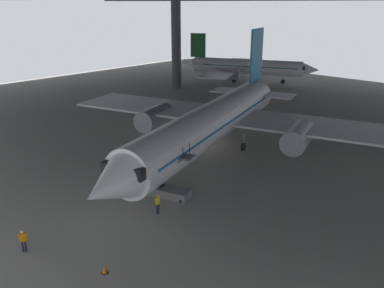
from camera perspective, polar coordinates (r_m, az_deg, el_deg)
name	(u,v)px	position (r m, az deg, el deg)	size (l,w,h in m)	color
ground_plane	(194,144)	(47.98, 0.30, 0.05)	(110.00, 110.00, 0.00)	gray
airplane_main	(213,122)	(43.81, 3.01, 3.16)	(39.51, 40.00, 12.57)	white
boarding_stairs	(168,188)	(35.10, -3.38, -6.14)	(4.64, 2.60, 4.89)	slate
crew_worker_near_nose	(23,240)	(29.83, -22.59, -12.27)	(0.30, 0.54, 1.63)	#232838
crew_worker_by_stairs	(158,202)	(32.22, -4.85, -8.17)	(0.26, 0.55, 1.71)	#232838
airplane_distant	(244,66)	(87.02, 7.32, 10.73)	(28.18, 28.20, 9.59)	white
traffic_cone_orange	(104,269)	(26.65, -12.19, -16.79)	(0.36, 0.36, 0.60)	black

